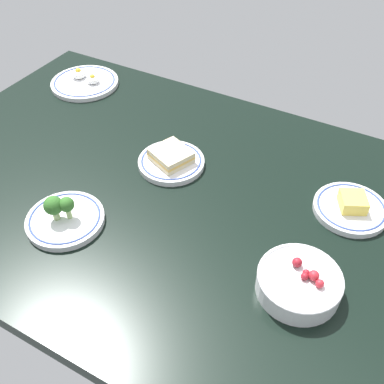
{
  "coord_description": "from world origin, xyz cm",
  "views": [
    {
      "loc": [
        -38.53,
        69.75,
        81.23
      ],
      "look_at": [
        0.0,
        0.0,
        6.0
      ],
      "focal_mm": 42.04,
      "sensor_mm": 36.0,
      "label": 1
    }
  ],
  "objects": [
    {
      "name": "plate_broccoli",
      "position": [
        21.96,
        21.51,
        5.77
      ],
      "size": [
        18.15,
        18.15,
        7.95
      ],
      "color": "silver",
      "rests_on": "dining_table"
    },
    {
      "name": "plate_eggs",
      "position": [
        57.82,
        -30.5,
        5.07
      ],
      "size": [
        22.28,
        22.28,
        4.84
      ],
      "color": "silver",
      "rests_on": "dining_table"
    },
    {
      "name": "dining_table",
      "position": [
        0.0,
        0.0,
        2.0
      ],
      "size": [
        158.41,
        94.73,
        4.0
      ],
      "primitive_type": "cube",
      "color": "black",
      "rests_on": "ground"
    },
    {
      "name": "plate_cheese",
      "position": [
        -35.32,
        -14.25,
        5.31
      ],
      "size": [
        17.54,
        17.54,
        4.82
      ],
      "color": "silver",
      "rests_on": "dining_table"
    },
    {
      "name": "plate_sandwich",
      "position": [
        11.0,
        -8.5,
        5.62
      ],
      "size": [
        17.68,
        17.68,
        4.76
      ],
      "color": "silver",
      "rests_on": "dining_table"
    },
    {
      "name": "bowl_berries",
      "position": [
        -31.74,
        13.28,
        6.63
      ],
      "size": [
        17.06,
        17.06,
        6.61
      ],
      "color": "silver",
      "rests_on": "dining_table"
    }
  ]
}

